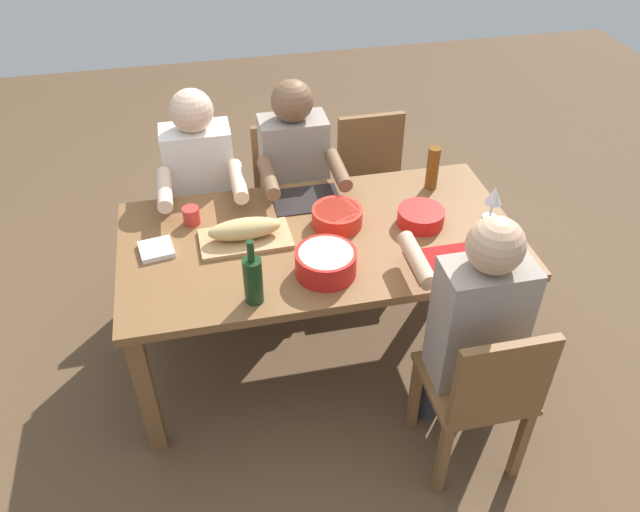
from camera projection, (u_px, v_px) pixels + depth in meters
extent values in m
plane|color=brown|center=(320.00, 351.00, 3.31)|extent=(8.00, 8.00, 0.00)
cube|color=brown|center=(320.00, 240.00, 2.86)|extent=(1.76, 0.92, 0.04)
cube|color=brown|center=(147.00, 394.00, 2.65)|extent=(0.07, 0.07, 0.70)
cube|color=brown|center=(514.00, 333.00, 2.93)|extent=(0.07, 0.07, 0.70)
cube|color=brown|center=(146.00, 272.00, 3.26)|extent=(0.07, 0.07, 0.70)
cube|color=brown|center=(450.00, 231.00, 3.53)|extent=(0.07, 0.07, 0.70)
cube|color=brown|center=(377.00, 196.00, 3.65)|extent=(0.40, 0.40, 0.03)
cube|color=brown|center=(370.00, 147.00, 3.65)|extent=(0.38, 0.04, 0.40)
cube|color=brown|center=(412.00, 241.00, 3.69)|extent=(0.04, 0.04, 0.42)
cube|color=brown|center=(354.00, 249.00, 3.63)|extent=(0.04, 0.04, 0.42)
cube|color=brown|center=(394.00, 208.00, 3.95)|extent=(0.04, 0.04, 0.42)
cube|color=brown|center=(340.00, 215.00, 3.89)|extent=(0.04, 0.04, 0.42)
cube|color=brown|center=(474.00, 383.00, 2.59)|extent=(0.40, 0.40, 0.03)
cube|color=brown|center=(503.00, 383.00, 2.31)|extent=(0.38, 0.04, 0.40)
cube|color=brown|center=(415.00, 393.00, 2.83)|extent=(0.04, 0.04, 0.42)
cube|color=brown|center=(487.00, 380.00, 2.88)|extent=(0.04, 0.04, 0.42)
cube|color=brown|center=(443.00, 459.00, 2.57)|extent=(0.04, 0.04, 0.42)
cube|color=brown|center=(521.00, 443.00, 2.63)|extent=(0.04, 0.04, 0.42)
cylinder|color=#2D2D38|center=(431.00, 379.00, 2.87)|extent=(0.11, 0.11, 0.45)
cylinder|color=#2D2D38|center=(464.00, 373.00, 2.90)|extent=(0.11, 0.11, 0.45)
cube|color=gray|center=(479.00, 322.00, 2.45)|extent=(0.34, 0.20, 0.55)
cylinder|color=tan|center=(417.00, 260.00, 2.55)|extent=(0.07, 0.30, 0.07)
cylinder|color=tan|center=(496.00, 248.00, 2.61)|extent=(0.07, 0.30, 0.07)
sphere|color=tan|center=(496.00, 246.00, 2.22)|extent=(0.21, 0.21, 0.21)
cube|color=brown|center=(293.00, 206.00, 3.57)|extent=(0.40, 0.40, 0.03)
cube|color=brown|center=(287.00, 157.00, 3.57)|extent=(0.38, 0.04, 0.40)
cube|color=brown|center=(330.00, 252.00, 3.61)|extent=(0.04, 0.04, 0.42)
cube|color=brown|center=(270.00, 260.00, 3.55)|extent=(0.04, 0.04, 0.42)
cube|color=brown|center=(317.00, 218.00, 3.87)|extent=(0.04, 0.04, 0.42)
cube|color=brown|center=(261.00, 225.00, 3.81)|extent=(0.04, 0.04, 0.42)
cylinder|color=#2D2D38|center=(316.00, 258.00, 3.55)|extent=(0.11, 0.11, 0.45)
cylinder|color=#2D2D38|center=(287.00, 262.00, 3.52)|extent=(0.11, 0.11, 0.45)
cube|color=gray|center=(294.00, 167.00, 3.34)|extent=(0.34, 0.20, 0.55)
cylinder|color=brown|center=(338.00, 170.00, 3.09)|extent=(0.07, 0.30, 0.07)
cylinder|color=brown|center=(268.00, 178.00, 3.03)|extent=(0.07, 0.30, 0.07)
sphere|color=brown|center=(292.00, 101.00, 3.11)|extent=(0.21, 0.21, 0.21)
cube|color=brown|center=(206.00, 217.00, 3.49)|extent=(0.40, 0.40, 0.03)
cube|color=brown|center=(199.00, 166.00, 3.49)|extent=(0.38, 0.04, 0.40)
cube|color=brown|center=(244.00, 264.00, 3.53)|extent=(0.04, 0.04, 0.42)
cube|color=brown|center=(181.00, 272.00, 3.47)|extent=(0.04, 0.04, 0.42)
cube|color=brown|center=(237.00, 228.00, 3.79)|extent=(0.04, 0.04, 0.42)
cube|color=brown|center=(179.00, 235.00, 3.73)|extent=(0.04, 0.04, 0.42)
cylinder|color=#2D2D38|center=(228.00, 270.00, 3.47)|extent=(0.11, 0.11, 0.45)
cylinder|color=#2D2D38|center=(198.00, 274.00, 3.44)|extent=(0.11, 0.11, 0.45)
cube|color=white|center=(200.00, 177.00, 3.26)|extent=(0.34, 0.20, 0.55)
cylinder|color=beige|center=(238.00, 181.00, 3.01)|extent=(0.07, 0.30, 0.07)
cylinder|color=beige|center=(164.00, 189.00, 2.95)|extent=(0.07, 0.30, 0.07)
sphere|color=beige|center=(191.00, 111.00, 3.03)|extent=(0.21, 0.21, 0.21)
cylinder|color=red|center=(337.00, 217.00, 2.89)|extent=(0.23, 0.23, 0.08)
cylinder|color=#2D7028|center=(337.00, 212.00, 2.88)|extent=(0.20, 0.20, 0.03)
cylinder|color=red|center=(421.00, 217.00, 2.90)|extent=(0.21, 0.21, 0.08)
cylinder|color=orange|center=(421.00, 212.00, 2.88)|extent=(0.19, 0.19, 0.03)
cylinder|color=red|center=(326.00, 263.00, 2.62)|extent=(0.25, 0.25, 0.11)
cylinder|color=beige|center=(326.00, 256.00, 2.60)|extent=(0.22, 0.22, 0.04)
cube|color=tan|center=(246.00, 239.00, 2.82)|extent=(0.41, 0.23, 0.02)
ellipsoid|color=tan|center=(245.00, 229.00, 2.78)|extent=(0.32, 0.12, 0.09)
cylinder|color=#193819|center=(253.00, 281.00, 2.46)|extent=(0.08, 0.08, 0.20)
cylinder|color=#193819|center=(251.00, 251.00, 2.37)|extent=(0.03, 0.03, 0.09)
cylinder|color=brown|center=(433.00, 168.00, 3.09)|extent=(0.06, 0.06, 0.22)
cylinder|color=silver|center=(490.00, 217.00, 2.96)|extent=(0.07, 0.07, 0.01)
cylinder|color=silver|center=(491.00, 210.00, 2.93)|extent=(0.01, 0.01, 0.07)
cone|color=silver|center=(494.00, 195.00, 2.88)|extent=(0.08, 0.08, 0.08)
cube|color=maroon|center=(447.00, 263.00, 2.70)|extent=(0.32, 0.23, 0.01)
cube|color=black|center=(307.00, 200.00, 3.07)|extent=(0.32, 0.23, 0.01)
cylinder|color=red|center=(191.00, 216.00, 2.90)|extent=(0.08, 0.08, 0.08)
cube|color=white|center=(156.00, 249.00, 2.76)|extent=(0.16, 0.16, 0.02)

